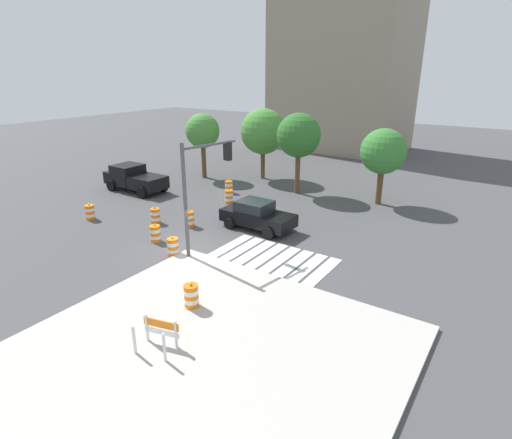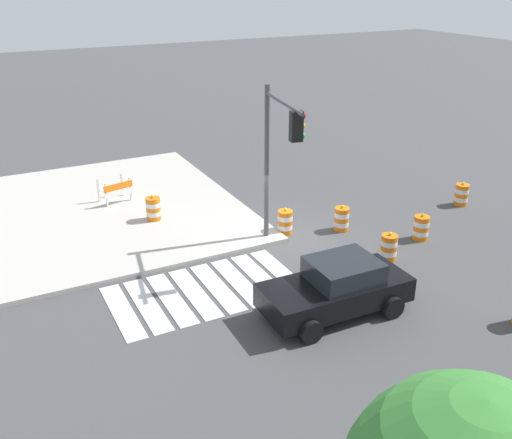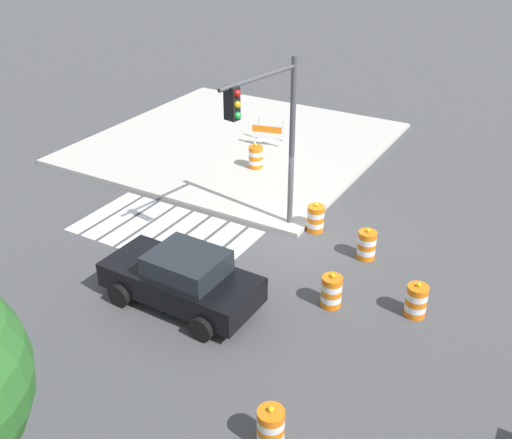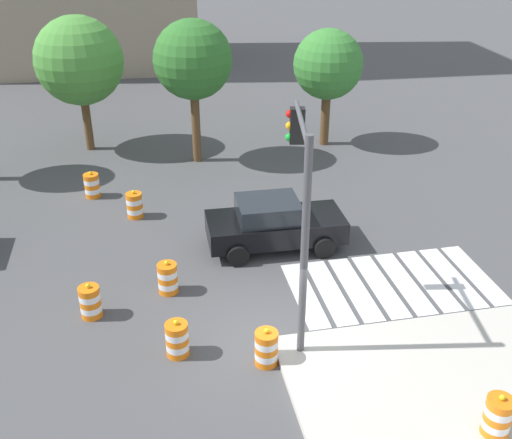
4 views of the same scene
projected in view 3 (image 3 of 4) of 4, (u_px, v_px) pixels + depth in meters
The scene contains 12 objects.
ground_plane at pixel (297, 238), 18.98m from camera, with size 120.00×120.00×0.00m, color #474749.
sidewalk_corner at pixel (237, 142), 26.12m from camera, with size 12.00×12.00×0.15m, color #BCB7AD.
crosswalk_stripes at pixel (164, 231), 19.37m from camera, with size 5.85×3.20×0.02m.
sports_car at pixel (182, 278), 15.58m from camera, with size 4.34×2.21×1.63m.
traffic_barrel_near_corner at pixel (416, 301), 15.32m from camera, with size 0.56×0.56×1.02m.
traffic_barrel_crosswalk_end at pixel (367, 245), 17.75m from camera, with size 0.56×0.56×1.02m.
traffic_barrel_far_curb at pixel (316, 218), 19.21m from camera, with size 0.56×0.56×1.02m.
traffic_barrel_lane_center at pixel (271, 428), 11.67m from camera, with size 0.56×0.56×1.02m.
traffic_barrel_opposite_curb at pixel (331, 291), 15.68m from camera, with size 0.56×0.56×1.02m.
traffic_barrel_on_sidewalk at pixel (256, 157), 23.31m from camera, with size 0.56×0.56×1.02m.
construction_barricade at pixel (268, 132), 25.42m from camera, with size 1.39×1.05×1.00m.
traffic_light_pole at pixel (270, 123), 17.04m from camera, with size 0.77×3.25×5.50m.
Camera 3 is at (-7.02, 14.78, 9.73)m, focal length 41.27 mm.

